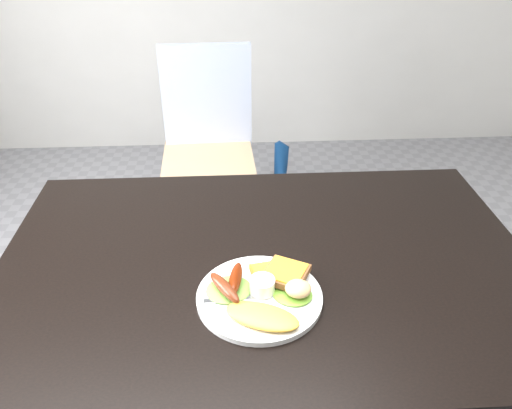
# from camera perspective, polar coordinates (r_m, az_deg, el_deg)

# --- Properties ---
(dining_table) EXTENTS (1.20, 0.80, 0.04)m
(dining_table) POSITION_cam_1_polar(r_m,az_deg,el_deg) (1.14, 1.15, -7.07)
(dining_table) COLOR black
(dining_table) RESTS_ON ground
(dining_chair) EXTENTS (0.41, 0.41, 0.05)m
(dining_chair) POSITION_cam_1_polar(r_m,az_deg,el_deg) (2.19, -5.45, 4.70)
(dining_chair) COLOR tan
(dining_chair) RESTS_ON ground
(person) EXTENTS (0.62, 0.42, 1.70)m
(person) POSITION_cam_1_polar(r_m,az_deg,el_deg) (1.73, 0.14, 11.88)
(person) COLOR navy
(person) RESTS_ON ground
(plate) EXTENTS (0.25, 0.25, 0.01)m
(plate) POSITION_cam_1_polar(r_m,az_deg,el_deg) (1.03, 0.39, -10.52)
(plate) COLOR white
(plate) RESTS_ON dining_table
(lettuce_left) EXTENTS (0.12, 0.11, 0.01)m
(lettuce_left) POSITION_cam_1_polar(r_m,az_deg,el_deg) (1.03, -3.13, -9.67)
(lettuce_left) COLOR #57912C
(lettuce_left) RESTS_ON plate
(lettuce_right) EXTENTS (0.11, 0.10, 0.01)m
(lettuce_right) POSITION_cam_1_polar(r_m,az_deg,el_deg) (1.02, 4.17, -10.14)
(lettuce_right) COLOR #6AA336
(lettuce_right) RESTS_ON plate
(omelette) EXTENTS (0.16, 0.12, 0.02)m
(omelette) POSITION_cam_1_polar(r_m,az_deg,el_deg) (0.96, 0.71, -12.65)
(omelette) COLOR #FBAB3D
(omelette) RESTS_ON plate
(sausage_a) EXTENTS (0.08, 0.10, 0.03)m
(sausage_a) POSITION_cam_1_polar(r_m,az_deg,el_deg) (1.01, -3.62, -9.43)
(sausage_a) COLOR brown
(sausage_a) RESTS_ON lettuce_left
(sausage_b) EXTENTS (0.04, 0.11, 0.03)m
(sausage_b) POSITION_cam_1_polar(r_m,az_deg,el_deg) (1.03, -2.38, -8.53)
(sausage_b) COLOR #651507
(sausage_b) RESTS_ON lettuce_left
(ramekin) EXTENTS (0.06, 0.06, 0.03)m
(ramekin) POSITION_cam_1_polar(r_m,az_deg,el_deg) (1.02, 0.71, -9.23)
(ramekin) COLOR white
(ramekin) RESTS_ON plate
(toast_a) EXTENTS (0.08, 0.08, 0.01)m
(toast_a) POSITION_cam_1_polar(r_m,az_deg,el_deg) (1.06, 1.33, -7.91)
(toast_a) COLOR olive
(toast_a) RESTS_ON plate
(toast_b) EXTENTS (0.11, 0.11, 0.01)m
(toast_b) POSITION_cam_1_polar(r_m,az_deg,el_deg) (1.04, 3.41, -7.89)
(toast_b) COLOR brown
(toast_b) RESTS_ON toast_a
(potato_salad) EXTENTS (0.06, 0.05, 0.03)m
(potato_salad) POSITION_cam_1_polar(r_m,az_deg,el_deg) (1.00, 4.84, -9.56)
(potato_salad) COLOR beige
(potato_salad) RESTS_ON lettuce_right
(fork) EXTENTS (0.14, 0.02, 0.00)m
(fork) POSITION_cam_1_polar(r_m,az_deg,el_deg) (1.01, -1.90, -10.68)
(fork) COLOR #ADAFB7
(fork) RESTS_ON plate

